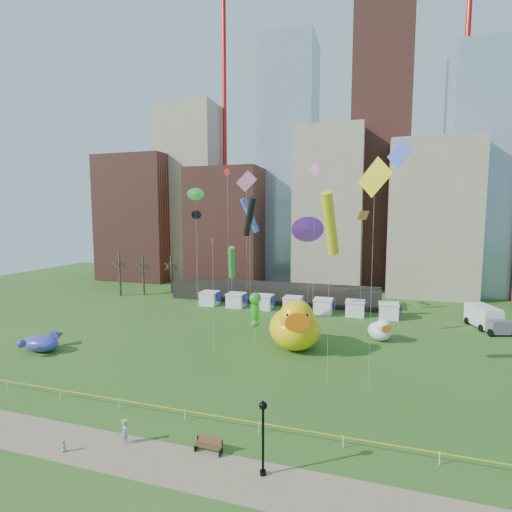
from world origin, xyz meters
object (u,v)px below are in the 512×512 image
(small_duck, at_px, (380,330))
(toddler, at_px, (64,446))
(seahorse_purple, at_px, (296,319))
(woman, at_px, (125,432))
(seahorse_green, at_px, (255,307))
(park_bench, at_px, (209,445))
(whale_inflatable, at_px, (42,343))
(box_truck, at_px, (486,318))
(big_duck, at_px, (295,325))
(lamppost, at_px, (263,429))

(small_duck, relative_size, toddler, 5.15)
(seahorse_purple, height_order, woman, seahorse_purple)
(seahorse_green, height_order, park_bench, seahorse_green)
(seahorse_green, bearing_deg, whale_inflatable, -174.44)
(seahorse_green, distance_m, woman, 23.29)
(box_truck, bearing_deg, whale_inflatable, -170.50)
(small_duck, bearing_deg, big_duck, -168.86)
(woman, bearing_deg, big_duck, 90.24)
(big_duck, height_order, toddler, big_duck)
(box_truck, bearing_deg, seahorse_green, -168.53)
(big_duck, bearing_deg, toddler, -129.26)
(park_bench, xyz_separation_m, toddler, (-9.32, -2.89, -0.09))
(big_duck, relative_size, park_bench, 4.76)
(lamppost, bearing_deg, park_bench, 164.63)
(seahorse_purple, relative_size, box_truck, 0.73)
(big_duck, bearing_deg, whale_inflatable, -177.06)
(woman, bearing_deg, whale_inflatable, 167.45)
(box_truck, bearing_deg, park_bench, -140.62)
(big_duck, xyz_separation_m, woman, (-7.59, -21.91, -2.13))
(big_duck, distance_m, seahorse_green, 5.57)
(park_bench, bearing_deg, big_duck, 87.65)
(big_duck, relative_size, seahorse_green, 1.42)
(seahorse_purple, height_order, whale_inflatable, seahorse_purple)
(seahorse_green, relative_size, lamppost, 1.33)
(big_duck, height_order, seahorse_purple, big_duck)
(seahorse_green, bearing_deg, toddler, -120.66)
(seahorse_green, distance_m, park_bench, 22.67)
(big_duck, xyz_separation_m, toddler, (-10.93, -23.94, -2.52))
(seahorse_purple, bearing_deg, woman, -95.94)
(small_duck, height_order, park_bench, small_duck)
(whale_inflatable, height_order, park_bench, whale_inflatable)
(seahorse_green, height_order, toddler, seahorse_green)
(small_duck, xyz_separation_m, box_truck, (14.14, 9.79, 0.20))
(seahorse_green, height_order, whale_inflatable, seahorse_green)
(big_duck, relative_size, box_truck, 1.19)
(seahorse_green, relative_size, seahorse_purple, 1.15)
(seahorse_green, height_order, lamppost, seahorse_green)
(small_duck, distance_m, box_truck, 17.19)
(whale_inflatable, xyz_separation_m, lamppost, (30.80, -13.17, 1.97))
(box_truck, bearing_deg, big_duck, -161.96)
(park_bench, bearing_deg, seahorse_purple, 86.97)
(toddler, bearing_deg, park_bench, 4.17)
(whale_inflatable, bearing_deg, toddler, -38.29)
(small_duck, xyz_separation_m, lamppost, (-7.13, -28.71, 1.58))
(seahorse_purple, bearing_deg, seahorse_green, 177.65)
(seahorse_green, bearing_deg, small_duck, 2.76)
(big_duck, relative_size, seahorse_purple, 1.64)
(park_bench, relative_size, toddler, 2.30)
(box_truck, distance_m, toddler, 53.15)
(big_duck, bearing_deg, seahorse_purple, -88.36)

